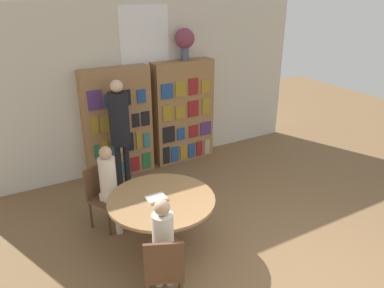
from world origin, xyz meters
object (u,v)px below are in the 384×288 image
seated_reader_right (163,243)px  librarian_standing (119,123)px  flower_vase (185,40)px  seated_reader_left (111,185)px  chair_near_camera (164,269)px  reading_table (162,205)px  bookshelf_left (118,124)px  bookshelf_right (183,112)px  chair_left_side (102,193)px

seated_reader_right → librarian_standing: bearing=103.9°
seated_reader_right → flower_vase: bearing=81.6°
librarian_standing → seated_reader_left: bearing=-116.7°
chair_near_camera → reading_table: bearing=90.0°
bookshelf_left → bookshelf_right: bearing=-0.0°
chair_near_camera → librarian_standing: 2.83m
bookshelf_left → seated_reader_left: size_ratio=1.56×
bookshelf_left → bookshelf_right: size_ratio=1.00×
bookshelf_right → librarian_standing: size_ratio=1.04×
bookshelf_right → seated_reader_right: 3.59m
bookshelf_left → seated_reader_right: 3.11m
bookshelf_left → librarian_standing: size_ratio=1.04×
chair_left_side → seated_reader_right: seated_reader_right is taller
bookshelf_right → reading_table: bearing=-124.3°
reading_table → seated_reader_left: (-0.41, 0.72, 0.07)m
reading_table → librarian_standing: size_ratio=0.73×
librarian_standing → chair_near_camera: bearing=-101.2°
bookshelf_right → seated_reader_left: bookshelf_right is taller
chair_left_side → librarian_standing: size_ratio=0.49×
chair_left_side → seated_reader_left: (0.09, -0.16, 0.18)m
chair_left_side → librarian_standing: librarian_standing is taller
seated_reader_left → seated_reader_right: (0.07, -1.47, -0.01)m
bookshelf_left → chair_left_side: bookshelf_left is taller
chair_left_side → bookshelf_left: bearing=-148.4°
flower_vase → seated_reader_left: bearing=-142.2°
bookshelf_left → librarian_standing: (-0.14, -0.50, 0.19)m
bookshelf_left → chair_near_camera: (-0.67, -3.21, -0.46)m
reading_table → librarian_standing: bearing=86.2°
bookshelf_right → librarian_standing: 1.53m
chair_near_camera → seated_reader_left: 1.66m
bookshelf_right → chair_near_camera: bookshelf_right is taller
bookshelf_left → seated_reader_left: (-0.67, -1.56, -0.27)m
bookshelf_left → bookshelf_right: same height
bookshelf_right → chair_left_side: (-2.06, -1.40, -0.46)m
librarian_standing → bookshelf_right: bearing=19.3°
reading_table → seated_reader_right: seated_reader_right is taller
chair_near_camera → seated_reader_right: (0.08, 0.17, 0.18)m
bookshelf_left → librarian_standing: bearing=-105.2°
bookshelf_right → seated_reader_right: bookshelf_right is taller
bookshelf_left → chair_left_side: 1.66m
chair_left_side → reading_table: bearing=90.0°
bookshelf_right → seated_reader_left: 2.53m
flower_vase → chair_left_side: flower_vase is taller
bookshelf_right → chair_near_camera: size_ratio=2.14×
flower_vase → chair_near_camera: size_ratio=0.62×
seated_reader_left → seated_reader_right: seated_reader_left is taller
bookshelf_left → reading_table: bookshelf_left is taller
seated_reader_left → reading_table: bearing=90.0°
chair_near_camera → seated_reader_right: 0.26m
bookshelf_right → seated_reader_left: bearing=-141.5°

